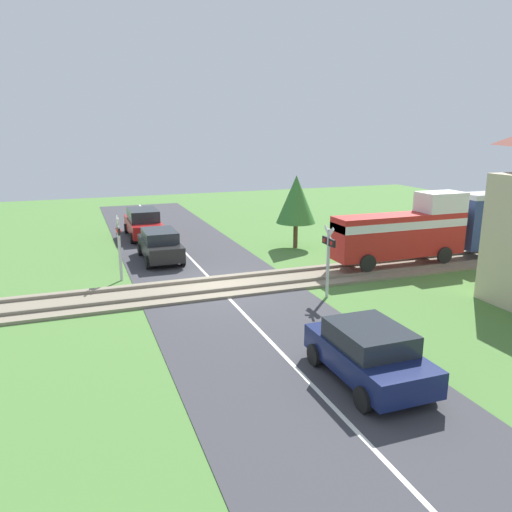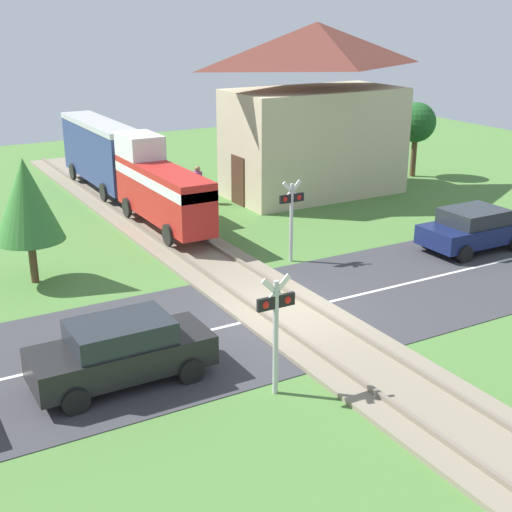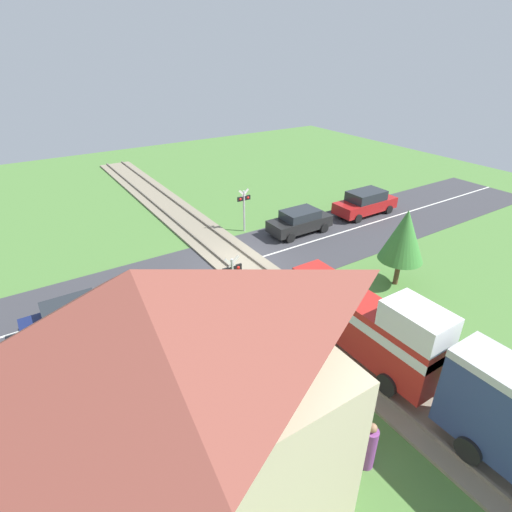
# 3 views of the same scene
# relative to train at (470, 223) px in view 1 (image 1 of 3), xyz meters

# --- Properties ---
(ground_plane) EXTENTS (60.00, 60.00, 0.00)m
(ground_plane) POSITION_rel_train_xyz_m (0.00, -12.47, -1.86)
(ground_plane) COLOR #4C7A38
(road_surface) EXTENTS (48.00, 6.40, 0.02)m
(road_surface) POSITION_rel_train_xyz_m (0.00, -12.47, -1.85)
(road_surface) COLOR #38383D
(road_surface) RESTS_ON ground_plane
(track_bed) EXTENTS (2.80, 48.00, 0.24)m
(track_bed) POSITION_rel_train_xyz_m (0.00, -12.47, -1.79)
(track_bed) COLOR gray
(track_bed) RESTS_ON ground_plane
(train) EXTENTS (1.58, 13.96, 3.18)m
(train) POSITION_rel_train_xyz_m (0.00, 0.00, 0.00)
(train) COLOR red
(train) RESTS_ON track_bed
(car_near_crossing) EXTENTS (4.05, 1.81, 1.50)m
(car_near_crossing) POSITION_rel_train_xyz_m (-5.20, -13.91, -1.07)
(car_near_crossing) COLOR black
(car_near_crossing) RESTS_ON ground_plane
(car_far_side) EXTENTS (3.74, 1.95, 1.47)m
(car_far_side) POSITION_rel_train_xyz_m (8.59, -11.03, -1.09)
(car_far_side) COLOR #141E4C
(car_far_side) RESTS_ON ground_plane
(car_behind_queue) EXTENTS (4.59, 1.92, 1.67)m
(car_behind_queue) POSITION_rel_train_xyz_m (-10.92, -13.91, -1.00)
(car_behind_queue) COLOR #A81919
(car_behind_queue) RESTS_ON ground_plane
(crossing_signal_west_approach) EXTENTS (0.90, 0.18, 2.76)m
(crossing_signal_west_approach) POSITION_rel_train_xyz_m (-2.46, -16.03, -0.08)
(crossing_signal_west_approach) COLOR #B7B7B7
(crossing_signal_west_approach) RESTS_ON ground_plane
(crossing_signal_east_approach) EXTENTS (0.90, 0.18, 2.76)m
(crossing_signal_east_approach) POSITION_rel_train_xyz_m (2.46, -8.91, -0.08)
(crossing_signal_east_approach) COLOR #B7B7B7
(crossing_signal_east_approach) RESTS_ON ground_plane
(pedestrian_by_station) EXTENTS (0.40, 0.40, 1.63)m
(pedestrian_by_station) POSITION_rel_train_xyz_m (2.99, -0.61, -1.12)
(pedestrian_by_station) COLOR #7F3D84
(pedestrian_by_station) RESTS_ON ground_plane
(tree_roadside_hedge) EXTENTS (2.10, 2.10, 3.87)m
(tree_roadside_hedge) POSITION_rel_train_xyz_m (-5.43, -6.61, 0.74)
(tree_roadside_hedge) COLOR brown
(tree_roadside_hedge) RESTS_ON ground_plane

